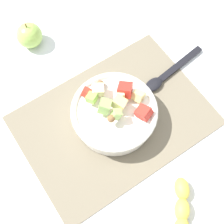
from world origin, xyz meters
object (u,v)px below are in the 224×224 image
(serving_spoon, at_px, (165,76))
(banana_whole, at_px, (182,209))
(whole_apple, at_px, (29,35))
(salad_bowl, at_px, (112,113))

(serving_spoon, distance_m, banana_whole, 0.37)
(whole_apple, height_order, banana_whole, whole_apple)
(serving_spoon, xyz_separation_m, whole_apple, (-0.26, 0.32, 0.03))
(salad_bowl, height_order, whole_apple, salad_bowl)
(salad_bowl, height_order, banana_whole, salad_bowl)
(serving_spoon, relative_size, banana_whole, 1.64)
(salad_bowl, height_order, serving_spoon, salad_bowl)
(salad_bowl, relative_size, whole_apple, 2.55)
(banana_whole, bearing_deg, salad_bowl, 91.02)
(serving_spoon, relative_size, whole_apple, 2.53)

